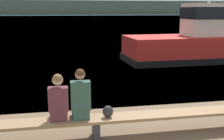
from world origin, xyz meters
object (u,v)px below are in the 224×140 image
Objects in this scene: bench_main at (96,121)px; tugboat_red at (206,43)px; shopping_bag at (108,111)px; person_left at (58,100)px; person_right at (80,98)px.

tugboat_red reaches higher than bench_main.
tugboat_red is at bearing 51.08° from shopping_bag.
person_right reaches higher than person_left.
tugboat_red reaches higher than person_right.
shopping_bag is 0.03× the size of tugboat_red.
bench_main is 0.89m from person_left.
person_right is at bearing 177.94° from bench_main.
person_left is 3.92× the size of shopping_bag.
person_right is at bearing 136.76° from tugboat_red.
person_left is 0.92× the size of person_right.
person_left is at bearing 179.06° from bench_main.
bench_main is 0.87× the size of tugboat_red.
person_right is (0.44, -0.00, 0.03)m from person_left.
tugboat_red is at bearing 48.76° from person_right.
person_left is 11.40m from tugboat_red.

